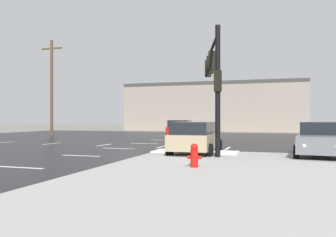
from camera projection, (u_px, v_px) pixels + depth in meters
name	position (u px, v px, depth m)	size (l,w,h in m)	color
ground_plane	(132.00, 146.00, 21.77)	(120.00, 120.00, 0.00)	slate
road_asphalt	(132.00, 146.00, 21.77)	(44.00, 44.00, 0.02)	black
snow_strip_curbside	(195.00, 152.00, 16.44)	(4.00, 1.60, 0.06)	white
lane_markings	(142.00, 148.00, 20.09)	(36.15, 36.15, 0.01)	silver
traffic_signal_mast	(213.00, 72.00, 16.61)	(1.82, 6.18, 5.54)	black
fire_hydrant	(194.00, 155.00, 11.48)	(0.48, 0.26, 0.79)	red
strip_building_background	(214.00, 107.00, 50.16)	(25.22, 8.00, 6.77)	gray
sedan_tan	(195.00, 137.00, 16.38)	(2.11, 4.58, 1.58)	tan
sedan_red	(181.00, 129.00, 29.51)	(2.42, 4.68, 1.58)	#B21919
sedan_grey	(321.00, 139.00, 15.27)	(2.43, 4.68, 1.58)	slate
utility_pole_far	(52.00, 86.00, 32.80)	(2.20, 0.28, 9.21)	brown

